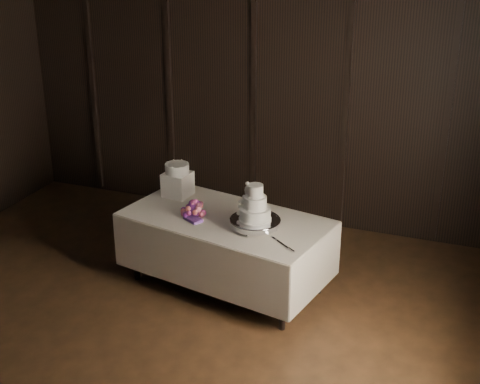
{
  "coord_description": "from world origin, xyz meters",
  "views": [
    {
      "loc": [
        2.6,
        -3.73,
        3.48
      ],
      "look_at": [
        0.5,
        1.72,
        1.05
      ],
      "focal_mm": 50.0,
      "sensor_mm": 36.0,
      "label": 1
    }
  ],
  "objects_px": {
    "display_table": "(226,249)",
    "wedding_cake": "(252,206)",
    "bouquet": "(193,209)",
    "small_cake": "(177,168)",
    "cake_stand": "(255,224)",
    "box_pedestal": "(178,184)"
  },
  "relations": [
    {
      "from": "bouquet",
      "to": "wedding_cake",
      "type": "bearing_deg",
      "value": -6.99
    },
    {
      "from": "bouquet",
      "to": "box_pedestal",
      "type": "distance_m",
      "value": 0.54
    },
    {
      "from": "bouquet",
      "to": "display_table",
      "type": "bearing_deg",
      "value": 10.82
    },
    {
      "from": "box_pedestal",
      "to": "small_cake",
      "type": "bearing_deg",
      "value": 0.0
    },
    {
      "from": "box_pedestal",
      "to": "wedding_cake",
      "type": "bearing_deg",
      "value": -25.43
    },
    {
      "from": "display_table",
      "to": "wedding_cake",
      "type": "relative_size",
      "value": 6.18
    },
    {
      "from": "cake_stand",
      "to": "wedding_cake",
      "type": "relative_size",
      "value": 1.39
    },
    {
      "from": "bouquet",
      "to": "box_pedestal",
      "type": "relative_size",
      "value": 1.53
    },
    {
      "from": "cake_stand",
      "to": "bouquet",
      "type": "relative_size",
      "value": 1.21
    },
    {
      "from": "small_cake",
      "to": "cake_stand",
      "type": "bearing_deg",
      "value": -24.2
    },
    {
      "from": "wedding_cake",
      "to": "bouquet",
      "type": "distance_m",
      "value": 0.66
    },
    {
      "from": "bouquet",
      "to": "small_cake",
      "type": "relative_size",
      "value": 1.6
    },
    {
      "from": "bouquet",
      "to": "small_cake",
      "type": "height_order",
      "value": "small_cake"
    },
    {
      "from": "bouquet",
      "to": "box_pedestal",
      "type": "height_order",
      "value": "box_pedestal"
    },
    {
      "from": "display_table",
      "to": "cake_stand",
      "type": "xyz_separation_m",
      "value": [
        0.35,
        -0.12,
        0.39
      ]
    },
    {
      "from": "wedding_cake",
      "to": "small_cake",
      "type": "xyz_separation_m",
      "value": [
        -1.0,
        0.47,
        0.07
      ]
    },
    {
      "from": "cake_stand",
      "to": "box_pedestal",
      "type": "height_order",
      "value": "box_pedestal"
    },
    {
      "from": "display_table",
      "to": "box_pedestal",
      "type": "height_order",
      "value": "box_pedestal"
    },
    {
      "from": "display_table",
      "to": "cake_stand",
      "type": "height_order",
      "value": "cake_stand"
    },
    {
      "from": "bouquet",
      "to": "cake_stand",
      "type": "bearing_deg",
      "value": -5.47
    },
    {
      "from": "display_table",
      "to": "cake_stand",
      "type": "relative_size",
      "value": 4.45
    },
    {
      "from": "small_cake",
      "to": "display_table",
      "type": "bearing_deg",
      "value": -26.48
    }
  ]
}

